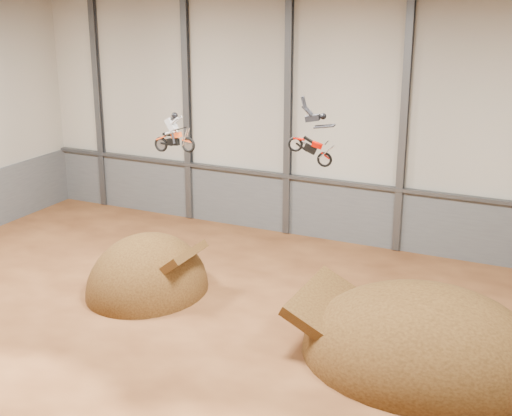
{
  "coord_description": "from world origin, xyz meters",
  "views": [
    {
      "loc": [
        12.29,
        -22.32,
        14.33
      ],
      "look_at": [
        -0.23,
        4.0,
        5.09
      ],
      "focal_mm": 50.0,
      "sensor_mm": 36.0,
      "label": 1
    }
  ],
  "objects_px": {
    "landing_ramp": "(422,358)",
    "fmx_rider_b": "(307,131)",
    "takeoff_ramp": "(148,291)",
    "fmx_rider_a": "(175,131)"
  },
  "relations": [
    {
      "from": "landing_ramp",
      "to": "fmx_rider_b",
      "type": "relative_size",
      "value": 3.95
    },
    {
      "from": "takeoff_ramp",
      "to": "fmx_rider_a",
      "type": "relative_size",
      "value": 2.93
    },
    {
      "from": "landing_ramp",
      "to": "fmx_rider_b",
      "type": "distance_m",
      "value": 10.15
    },
    {
      "from": "landing_ramp",
      "to": "fmx_rider_a",
      "type": "distance_m",
      "value": 14.81
    },
    {
      "from": "fmx_rider_b",
      "to": "landing_ramp",
      "type": "bearing_deg",
      "value": -3.44
    },
    {
      "from": "fmx_rider_a",
      "to": "landing_ramp",
      "type": "bearing_deg",
      "value": -6.34
    },
    {
      "from": "landing_ramp",
      "to": "fmx_rider_b",
      "type": "xyz_separation_m",
      "value": [
        -4.95,
        -0.5,
        8.85
      ]
    },
    {
      "from": "landing_ramp",
      "to": "fmx_rider_a",
      "type": "xyz_separation_m",
      "value": [
        -12.44,
        1.9,
        7.8
      ]
    },
    {
      "from": "takeoff_ramp",
      "to": "fmx_rider_a",
      "type": "xyz_separation_m",
      "value": [
        1.11,
        1.15,
        7.8
      ]
    },
    {
      "from": "takeoff_ramp",
      "to": "fmx_rider_b",
      "type": "xyz_separation_m",
      "value": [
        8.61,
        -1.25,
        8.85
      ]
    }
  ]
}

